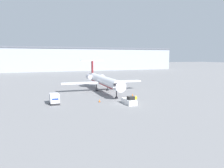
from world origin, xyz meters
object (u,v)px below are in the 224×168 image
traffic_cone_left (100,101)px  traffic_cone_right (132,95)px  pushback_tug (129,101)px  luggage_cart (54,99)px  worker_near_tug (136,99)px  airplane_main (103,80)px

traffic_cone_left → traffic_cone_right: 11.26m
pushback_tug → traffic_cone_right: bearing=59.6°
traffic_cone_left → traffic_cone_right: bearing=21.5°
traffic_cone_left → traffic_cone_right: traffic_cone_right is taller
luggage_cart → traffic_cone_left: size_ratio=5.27×
worker_near_tug → traffic_cone_left: (-7.15, 4.34, -0.69)m
airplane_main → worker_near_tug: 19.81m
worker_near_tug → traffic_cone_left: size_ratio=2.98×
pushback_tug → traffic_cone_right: pushback_tug is taller
pushback_tug → traffic_cone_left: pushback_tug is taller
traffic_cone_left → pushback_tug: bearing=-38.3°
luggage_cart → traffic_cone_left: 10.09m
luggage_cart → airplane_main: bearing=41.2°
airplane_main → pushback_tug: size_ratio=7.09×
luggage_cart → traffic_cone_right: luggage_cart is taller
luggage_cart → worker_near_tug: (17.09, -5.85, -0.18)m
pushback_tug → traffic_cone_left: 7.02m
luggage_cart → pushback_tug: bearing=-20.8°
worker_near_tug → airplane_main: bearing=93.9°
luggage_cart → traffic_cone_left: bearing=-8.6°
traffic_cone_left → traffic_cone_right: (10.48, 4.12, 0.01)m
airplane_main → traffic_cone_left: bearing=-110.8°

